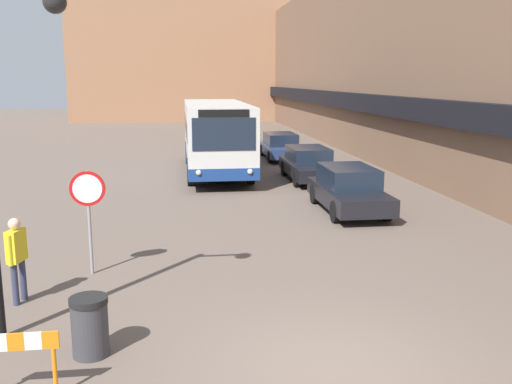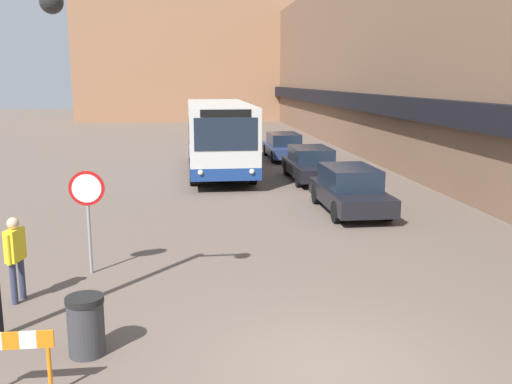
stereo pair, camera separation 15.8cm
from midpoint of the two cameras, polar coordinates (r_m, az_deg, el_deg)
ground_plane at (r=8.94m, az=7.57°, el=-17.07°), size 160.00×160.00×0.00m
building_row_right at (r=33.84m, az=14.29°, el=12.87°), size 5.50×60.00×10.86m
building_backdrop_far at (r=62.09m, az=-5.15°, el=13.52°), size 26.00×8.00×13.58m
city_bus at (r=26.14m, az=-3.60°, el=5.74°), size 2.72×10.16×3.18m
parked_car_front at (r=18.64m, az=9.59°, el=0.27°), size 1.80×4.38×1.46m
parked_car_middle at (r=24.24m, az=5.69°, el=2.82°), size 1.79×4.54×1.41m
parked_car_back at (r=30.85m, az=2.95°, el=4.61°), size 1.80×4.55×1.38m
stop_sign at (r=12.82m, az=-16.17°, el=-0.74°), size 0.76×0.08×2.30m
street_lamp at (r=9.74m, az=-23.78°, el=6.40°), size 1.46×0.36×5.67m
pedestrian at (r=11.80m, az=-22.58°, el=-5.51°), size 0.31×0.53×1.67m
trash_bin at (r=9.41m, az=-16.17°, el=-12.69°), size 0.59×0.59×0.95m
construction_barricade at (r=8.48m, az=-22.73°, el=-14.48°), size 1.10×0.06×0.94m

